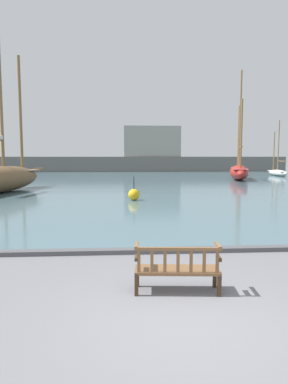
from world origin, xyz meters
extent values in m
plane|color=slate|center=(0.00, 0.00, 0.00)|extent=(160.00, 160.00, 0.00)
cube|color=#476670|center=(0.00, 44.00, 0.04)|extent=(100.00, 80.00, 0.08)
cube|color=#4C4C50|center=(0.00, 3.85, 0.06)|extent=(40.00, 0.30, 0.12)
cube|color=#3D2A19|center=(-0.65, 1.49, 0.21)|extent=(0.08, 0.08, 0.42)
cube|color=#3D2A19|center=(0.87, 1.36, 0.21)|extent=(0.08, 0.08, 0.42)
cube|color=#3D2A19|center=(-0.69, 1.04, 0.21)|extent=(0.08, 0.08, 0.42)
cube|color=#3D2A19|center=(0.83, 0.91, 0.21)|extent=(0.08, 0.08, 0.42)
cube|color=brown|center=(0.09, 1.20, 0.42)|extent=(1.64, 0.65, 0.06)
cube|color=brown|center=(0.07, 0.98, 0.89)|extent=(1.60, 0.19, 0.06)
cube|color=brown|center=(-0.65, 1.04, 0.66)|extent=(0.06, 0.04, 0.41)
cube|color=brown|center=(-0.41, 1.02, 0.66)|extent=(0.06, 0.04, 0.41)
cube|color=brown|center=(-0.17, 1.00, 0.66)|extent=(0.06, 0.04, 0.41)
cube|color=brown|center=(0.07, 0.98, 0.66)|extent=(0.06, 0.04, 0.41)
cube|color=brown|center=(0.31, 0.96, 0.66)|extent=(0.06, 0.04, 0.41)
cube|color=brown|center=(0.55, 0.94, 0.66)|extent=(0.06, 0.04, 0.41)
cube|color=brown|center=(0.79, 0.92, 0.66)|extent=(0.06, 0.04, 0.41)
cube|color=#3D2A19|center=(-0.69, 1.18, 0.69)|extent=(0.09, 0.30, 0.06)
cube|color=brown|center=(-0.68, 1.27, 0.90)|extent=(0.10, 0.47, 0.04)
cube|color=#3D2A19|center=(0.85, 1.05, 0.69)|extent=(0.09, 0.30, 0.06)
cube|color=brown|center=(0.86, 1.14, 0.90)|extent=(0.10, 0.47, 0.04)
ellipsoid|color=brown|center=(-9.27, 19.39, 0.99)|extent=(4.17, 9.89, 1.82)
cube|color=#997A5B|center=(-9.27, 19.39, 1.49)|extent=(3.39, 8.64, 0.08)
cylinder|color=brown|center=(-9.22, 19.62, 6.89)|extent=(0.22, 0.22, 10.72)
cylinder|color=brown|center=(-8.66, 22.22, 5.85)|extent=(0.22, 0.22, 8.64)
cylinder|color=brown|center=(-8.08, 24.88, 1.51)|extent=(0.51, 1.59, 0.17)
ellipsoid|color=maroon|center=(11.70, 31.02, 0.86)|extent=(3.99, 8.09, 1.55)
cube|color=#C6514C|center=(11.70, 31.02, 1.28)|extent=(3.27, 7.05, 0.08)
cylinder|color=brown|center=(11.76, 31.21, 6.47)|extent=(0.19, 0.19, 10.29)
cylinder|color=brown|center=(11.19, 29.22, 3.51)|extent=(1.28, 4.03, 0.15)
cylinder|color=brown|center=(12.35, 33.29, 4.79)|extent=(0.19, 0.19, 6.93)
cylinder|color=brown|center=(11.11, 28.94, 4.80)|extent=(0.19, 0.19, 6.96)
cylinder|color=brown|center=(12.96, 35.42, 1.30)|extent=(0.50, 1.28, 0.15)
ellipsoid|color=silver|center=(19.24, 37.83, 0.46)|extent=(1.54, 5.19, 0.77)
cube|color=white|center=(19.24, 37.83, 0.67)|extent=(1.19, 4.56, 0.08)
cylinder|color=brown|center=(19.24, 37.95, 3.96)|extent=(0.13, 0.13, 6.49)
cylinder|color=brown|center=(19.19, 36.77, 1.97)|extent=(0.22, 2.38, 0.10)
cylinder|color=brown|center=(19.31, 39.37, 3.27)|extent=(0.13, 0.13, 5.12)
sphere|color=gold|center=(-0.25, 14.31, 0.41)|extent=(0.65, 0.65, 0.65)
cylinder|color=#2D2D33|center=(-0.25, 14.31, 1.08)|extent=(0.06, 0.06, 0.70)
cube|color=#66605B|center=(0.00, 51.65, 1.26)|extent=(52.95, 2.40, 2.51)
cube|color=gray|center=(4.16, 51.65, 5.01)|extent=(9.30, 2.00, 5.00)
camera|label=1|loc=(-0.96, -5.07, 2.58)|focal=32.00mm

